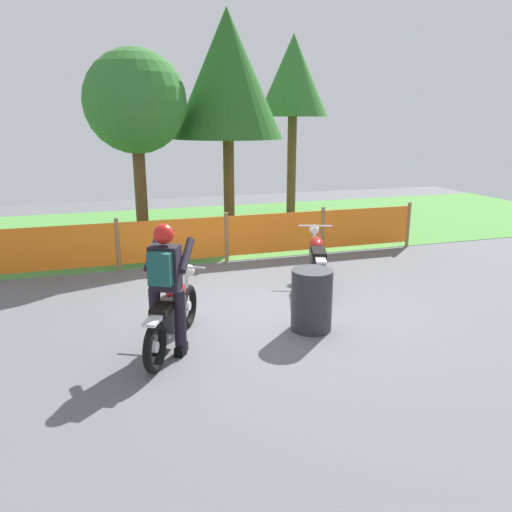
% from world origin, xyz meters
% --- Properties ---
extents(ground, '(24.00, 24.00, 0.02)m').
position_xyz_m(ground, '(0.00, 0.00, -0.01)').
color(ground, '#5B5B60').
extents(grass_verge, '(24.00, 6.89, 0.01)m').
position_xyz_m(grass_verge, '(0.00, 6.25, 0.01)').
color(grass_verge, '#4C8C3D').
rests_on(grass_verge, ground).
extents(barrier_fence, '(8.86, 0.08, 1.05)m').
position_xyz_m(barrier_fence, '(0.00, 2.80, 0.54)').
color(barrier_fence, olive).
rests_on(barrier_fence, ground).
extents(tree_leftmost, '(2.28, 2.28, 4.43)m').
position_xyz_m(tree_leftmost, '(-1.54, 4.79, 3.25)').
color(tree_leftmost, brown).
rests_on(tree_leftmost, ground).
extents(tree_near_left, '(2.77, 2.77, 5.51)m').
position_xyz_m(tree_near_left, '(0.76, 5.52, 3.95)').
color(tree_near_left, brown).
rests_on(tree_near_left, ground).
extents(tree_near_right, '(2.13, 2.13, 5.36)m').
position_xyz_m(tree_near_right, '(3.36, 7.71, 4.12)').
color(tree_near_right, brown).
rests_on(tree_near_right, ground).
extents(motorcycle_lead, '(0.91, 2.02, 1.00)m').
position_xyz_m(motorcycle_lead, '(1.14, 0.77, 0.48)').
color(motorcycle_lead, black).
rests_on(motorcycle_lead, ground).
extents(motorcycle_trailing, '(1.01, 1.82, 0.94)m').
position_xyz_m(motorcycle_trailing, '(-1.66, -0.94, 0.45)').
color(motorcycle_trailing, black).
rests_on(motorcycle_trailing, ground).
extents(rider_trailing, '(0.70, 0.78, 1.69)m').
position_xyz_m(rider_trailing, '(-1.76, -1.13, 0.95)').
color(rider_trailing, black).
rests_on(rider_trailing, ground).
extents(oil_drum, '(0.58, 0.58, 0.88)m').
position_xyz_m(oil_drum, '(0.29, -0.97, 0.44)').
color(oil_drum, '#2D2D33').
rests_on(oil_drum, ground).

